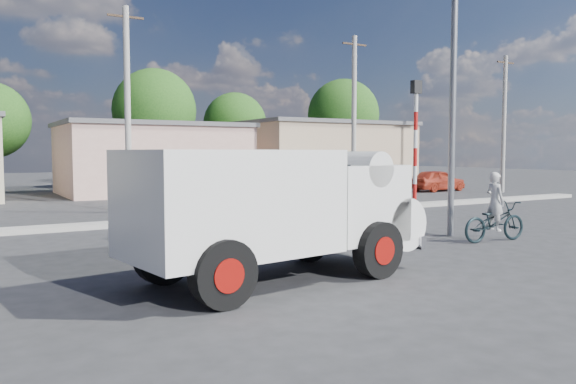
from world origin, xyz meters
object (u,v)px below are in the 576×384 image
car_cream (294,183)px  traffic_pole (415,145)px  truck (282,208)px  streetlight (449,60)px  car_red (437,180)px  cyclist (495,213)px  bicycle (494,222)px

car_cream → traffic_pole: bearing=147.8°
truck → traffic_pole: traffic_pole is taller
car_cream → streetlight: bearing=151.4°
car_cream → streetlight: (-4.13, -15.21, 4.29)m
traffic_pole → streetlight: (0.94, -0.30, 2.37)m
car_red → traffic_pole: (-14.19, -13.18, 1.93)m
traffic_pole → streetlight: streetlight is taller
truck → cyclist: bearing=-0.0°
car_red → streetlight: size_ratio=0.43×
truck → cyclist: 7.20m
truck → traffic_pole: (5.78, 2.62, 1.24)m
truck → car_cream: size_ratio=1.50×
truck → car_red: 25.48m
traffic_pole → car_cream: bearing=71.2°
cyclist → traffic_pole: size_ratio=0.36×
truck → car_cream: (10.84, 17.54, -0.68)m
bicycle → truck: bearing=103.1°
streetlight → car_red: bearing=45.5°
bicycle → car_red: bearing=-35.7°
bicycle → traffic_pole: (-1.34, 1.64, 2.06)m
car_red → streetlight: (-13.25, -13.48, 4.30)m
car_red → streetlight: 19.39m
car_red → streetlight: bearing=131.4°
bicycle → streetlight: 4.64m
car_cream → car_red: bearing=-114.2°
truck → bicycle: 7.23m
cyclist → bicycle: bearing=-174.8°
streetlight → car_cream: bearing=74.8°
traffic_pole → streetlight: size_ratio=0.48×
truck → bicycle: (7.11, 0.99, -0.81)m
truck → cyclist: truck is taller
bicycle → car_red: size_ratio=0.53×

